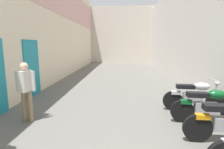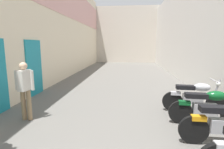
{
  "view_description": "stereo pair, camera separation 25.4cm",
  "coord_description": "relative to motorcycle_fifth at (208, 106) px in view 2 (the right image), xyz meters",
  "views": [
    {
      "loc": [
        0.21,
        1.04,
        2.01
      ],
      "look_at": [
        -0.14,
        7.22,
        0.97
      ],
      "focal_mm": 28.55,
      "sensor_mm": 36.0,
      "label": 1
    },
    {
      "loc": [
        0.46,
        1.06,
        2.01
      ],
      "look_at": [
        -0.14,
        7.22,
        0.97
      ],
      "focal_mm": 28.55,
      "sensor_mm": 36.0,
      "label": 2
    }
  ],
  "objects": [
    {
      "name": "building_far_end",
      "position": [
        -2.42,
        17.05,
        2.64
      ],
      "size": [
        9.72,
        2.0,
        6.27
      ],
      "primitive_type": "cube",
      "color": "beige",
      "rests_on": "ground"
    },
    {
      "name": "motorcycle_sixth",
      "position": [
        -0.0,
        0.88,
        0.0
      ],
      "size": [
        1.85,
        0.58,
        1.04
      ],
      "color": "black",
      "rests_on": "ground"
    },
    {
      "name": "pedestrian_further_down",
      "position": [
        -4.7,
        -0.12,
        0.42
      ],
      "size": [
        0.52,
        0.37,
        1.57
      ],
      "color": "#8C7251",
      "rests_on": "ground"
    },
    {
      "name": "motorcycle_fifth",
      "position": [
        0.0,
        0.0,
        0.0
      ],
      "size": [
        1.85,
        0.58,
        1.04
      ],
      "color": "black",
      "rests_on": "ground"
    },
    {
      "name": "building_left",
      "position": [
        -5.98,
        5.21,
        2.83
      ],
      "size": [
        0.45,
        21.56,
        6.62
      ],
      "color": "beige",
      "rests_on": "ground"
    },
    {
      "name": "ground_plane",
      "position": [
        -2.42,
        3.27,
        -0.5
      ],
      "size": [
        37.56,
        37.56,
        0.0
      ],
      "primitive_type": "plane",
      "color": "#66635E"
    },
    {
      "name": "building_right",
      "position": [
        1.14,
        5.27,
        2.41
      ],
      "size": [
        0.45,
        21.56,
        5.82
      ],
      "color": "silver",
      "rests_on": "ground"
    }
  ]
}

